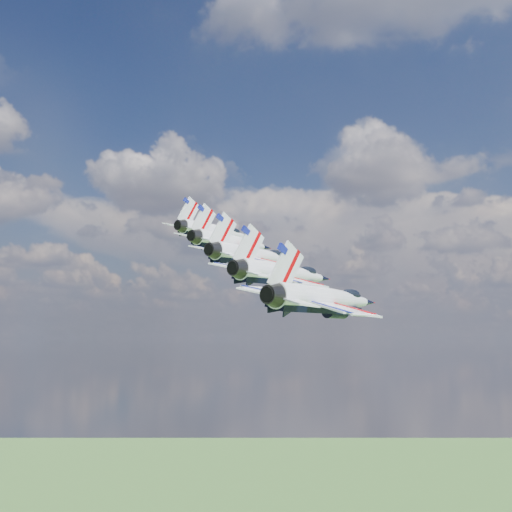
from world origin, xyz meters
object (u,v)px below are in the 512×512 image
at_px(jet_0, 216,232).
at_px(jet_4, 327,299).
at_px(jet_3, 286,274).
at_px(jet_1, 234,242).
at_px(jet_2, 256,256).

bearing_deg(jet_0, jet_4, -36.37).
bearing_deg(jet_3, jet_4, -36.37).
distance_m(jet_1, jet_2, 12.16).
bearing_deg(jet_0, jet_2, -36.37).
height_order(jet_2, jet_4, jet_2).
distance_m(jet_2, jet_4, 24.33).
bearing_deg(jet_2, jet_1, 143.63).
bearing_deg(jet_1, jet_0, 143.63).
height_order(jet_0, jet_2, jet_0).
height_order(jet_0, jet_3, jet_0).
bearing_deg(jet_4, jet_0, 143.63).
height_order(jet_3, jet_4, jet_3).
relative_size(jet_0, jet_2, 1.00).
height_order(jet_1, jet_2, jet_1).
bearing_deg(jet_1, jet_3, -36.37).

